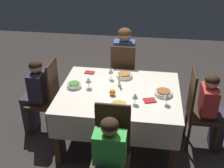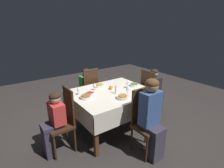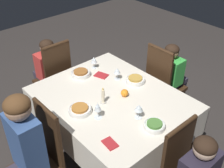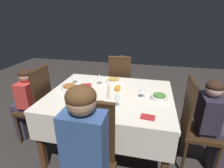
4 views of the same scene
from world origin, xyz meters
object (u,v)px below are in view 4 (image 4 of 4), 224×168
(person_child_dark, at_px, (213,123))
(napkin_red_folded, at_px, (148,117))
(wine_glass_north, at_px, (117,97))
(wine_glass_west, at_px, (143,89))
(chair_north, at_px, (91,160))
(person_child_red, at_px, (26,102))
(bowl_north, at_px, (99,106))
(dining_table, at_px, (110,101))
(orange_fruit, at_px, (118,88))
(person_child_green, at_px, (122,80))
(wine_glass_east, at_px, (74,76))
(chair_east, at_px, (38,103))
(wine_glass_south, at_px, (100,77))
(bowl_west, at_px, (159,97))
(bowl_south, at_px, (114,81))
(chair_west, at_px, (195,123))
(candle_centerpiece, at_px, (109,93))
(bowl_east, at_px, (70,87))
(person_adult_denim, at_px, (83,161))
(napkin_spare_side, at_px, (86,85))
(chair_south, at_px, (120,84))

(person_child_dark, relative_size, napkin_red_folded, 7.68)
(wine_glass_north, relative_size, wine_glass_west, 1.18)
(chair_north, xyz_separation_m, person_child_red, (1.15, -0.74, 0.00))
(napkin_red_folded, bearing_deg, bowl_north, -6.90)
(dining_table, xyz_separation_m, orange_fruit, (-0.07, -0.10, 0.13))
(person_child_green, bearing_deg, wine_glass_east, 55.56)
(person_child_green, bearing_deg, dining_table, 91.15)
(wine_glass_east, height_order, napkin_red_folded, wine_glass_east)
(person_child_green, distance_m, wine_glass_north, 1.30)
(chair_east, xyz_separation_m, wine_glass_east, (-0.40, -0.28, 0.30))
(wine_glass_south, height_order, bowl_west, wine_glass_south)
(dining_table, distance_m, napkin_red_folded, 0.62)
(bowl_south, relative_size, napkin_red_folded, 1.48)
(wine_glass_north, height_order, napkin_red_folded, wine_glass_north)
(chair_west, bearing_deg, bowl_south, 65.44)
(wine_glass_west, xyz_separation_m, candle_centerpiece, (0.36, 0.10, -0.04))
(person_child_green, distance_m, orange_fruit, 0.90)
(napkin_red_folded, bearing_deg, bowl_east, -23.87)
(chair_east, xyz_separation_m, bowl_east, (-0.43, -0.08, 0.23))
(chair_west, relative_size, person_child_green, 1.03)
(person_adult_denim, distance_m, bowl_south, 1.32)
(napkin_red_folded, height_order, napkin_spare_side, same)
(chair_east, distance_m, napkin_spare_side, 0.66)
(dining_table, height_order, candle_centerpiece, candle_centerpiece)
(chair_west, xyz_separation_m, person_adult_denim, (0.90, 0.87, 0.14))
(bowl_north, bearing_deg, dining_table, -93.61)
(chair_south, distance_m, wine_glass_south, 0.65)
(chair_west, distance_m, wine_glass_north, 0.88)
(chair_west, bearing_deg, person_child_dark, -90.00)
(dining_table, distance_m, candle_centerpiece, 0.20)
(napkin_red_folded, bearing_deg, wine_glass_south, -45.80)
(chair_east, xyz_separation_m, bowl_south, (-0.90, -0.42, 0.23))
(person_child_red, bearing_deg, chair_south, 128.63)
(wine_glass_south, height_order, orange_fruit, wine_glass_south)
(chair_east, bearing_deg, chair_west, 89.31)
(chair_south, relative_size, wine_glass_north, 6.28)
(bowl_east, distance_m, bowl_west, 1.07)
(person_adult_denim, distance_m, wine_glass_west, 1.01)
(bowl_north, distance_m, wine_glass_south, 0.64)
(dining_table, distance_m, chair_south, 0.81)
(wine_glass_south, bearing_deg, orange_fruit, 151.09)
(person_child_green, bearing_deg, person_adult_denim, 91.67)
(person_adult_denim, relative_size, bowl_north, 5.93)
(chair_south, height_order, person_child_red, chair_south)
(person_adult_denim, xyz_separation_m, person_child_green, (0.06, -1.93, -0.14))
(person_adult_denim, distance_m, bowl_north, 0.61)
(person_child_red, distance_m, wine_glass_north, 1.31)
(person_adult_denim, distance_m, person_child_red, 1.46)
(dining_table, bearing_deg, person_child_dark, 175.38)
(chair_west, relative_size, bowl_east, 4.94)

